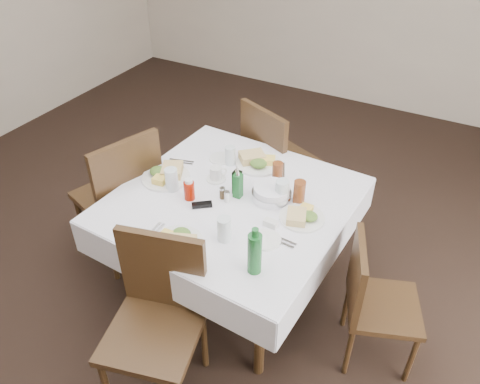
{
  "coord_description": "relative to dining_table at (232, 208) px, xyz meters",
  "views": [
    {
      "loc": [
        1.3,
        -1.73,
        2.47
      ],
      "look_at": [
        0.22,
        0.25,
        0.8
      ],
      "focal_mm": 35.0,
      "sensor_mm": 36.0,
      "label": 1
    }
  ],
  "objects": [
    {
      "name": "water_w",
      "position": [
        -0.37,
        -0.1,
        0.15
      ],
      "size": [
        0.08,
        0.08,
        0.15
      ],
      "color": "silver",
      "rests_on": "dining_table"
    },
    {
      "name": "meal_north",
      "position": [
        -0.03,
        0.4,
        0.11
      ],
      "size": [
        0.31,
        0.31,
        0.07
      ],
      "color": "white",
      "rests_on": "dining_table"
    },
    {
      "name": "sunglasses",
      "position": [
        -0.12,
        -0.16,
        0.09
      ],
      "size": [
        0.12,
        0.1,
        0.03
      ],
      "color": "black",
      "rests_on": "dining_table"
    },
    {
      "name": "water_n",
      "position": [
        -0.2,
        0.32,
        0.14
      ],
      "size": [
        0.07,
        0.07,
        0.13
      ],
      "color": "silver",
      "rests_on": "dining_table"
    },
    {
      "name": "cutlery_n",
      "position": [
        0.14,
        0.41,
        0.08
      ],
      "size": [
        0.11,
        0.17,
        0.01
      ],
      "color": "silver",
      "rests_on": "dining_table"
    },
    {
      "name": "water_s",
      "position": [
        0.14,
        -0.34,
        0.15
      ],
      "size": [
        0.08,
        0.08,
        0.14
      ],
      "color": "silver",
      "rests_on": "dining_table"
    },
    {
      "name": "pepper_shaker",
      "position": [
        -0.05,
        -0.03,
        0.12
      ],
      "size": [
        0.03,
        0.03,
        0.08
      ],
      "color": "#45331C",
      "rests_on": "dining_table"
    },
    {
      "name": "meal_west",
      "position": [
        -0.48,
        -0.01,
        0.11
      ],
      "size": [
        0.31,
        0.31,
        0.07
      ],
      "color": "white",
      "rests_on": "dining_table"
    },
    {
      "name": "bread_basket",
      "position": [
        0.21,
        0.12,
        0.12
      ],
      "size": [
        0.24,
        0.24,
        0.08
      ],
      "color": "silver",
      "rests_on": "dining_table"
    },
    {
      "name": "salt_shaker",
      "position": [
        -0.01,
        -0.04,
        0.12
      ],
      "size": [
        0.03,
        0.03,
        0.07
      ],
      "color": "white",
      "rests_on": "dining_table"
    },
    {
      "name": "side_plate_b",
      "position": [
        0.34,
        -0.24,
        0.09
      ],
      "size": [
        0.17,
        0.17,
        0.01
      ],
      "color": "white",
      "rests_on": "dining_table"
    },
    {
      "name": "sugar_caddy",
      "position": [
        0.32,
        -0.12,
        0.1
      ],
      "size": [
        0.08,
        0.05,
        0.04
      ],
      "color": "white",
      "rests_on": "dining_table"
    },
    {
      "name": "meal_south",
      "position": [
        -0.05,
        -0.49,
        0.1
      ],
      "size": [
        0.29,
        0.29,
        0.06
      ],
      "color": "white",
      "rests_on": "dining_table"
    },
    {
      "name": "green_bottle",
      "position": [
        0.39,
        -0.47,
        0.2
      ],
      "size": [
        0.07,
        0.07,
        0.27
      ],
      "color": "#185D25",
      "rests_on": "dining_table"
    },
    {
      "name": "oil_cruet_green",
      "position": [
        0.02,
        0.03,
        0.17
      ],
      "size": [
        0.05,
        0.05,
        0.2
      ],
      "color": "#185D25",
      "rests_on": "dining_table"
    },
    {
      "name": "dining_table",
      "position": [
        0.0,
        0.0,
        0.0
      ],
      "size": [
        1.42,
        1.42,
        0.76
      ],
      "color": "#33200F",
      "rests_on": "ground"
    },
    {
      "name": "oil_cruet_dark",
      "position": [
        0.0,
        0.06,
        0.16
      ],
      "size": [
        0.05,
        0.05,
        0.2
      ],
      "color": "black",
      "rests_on": "dining_table"
    },
    {
      "name": "ground_plane",
      "position": [
        -0.18,
        -0.22,
        -0.68
      ],
      "size": [
        7.0,
        7.0,
        0.0
      ],
      "primitive_type": "plane",
      "color": "black"
    },
    {
      "name": "side_plate_a",
      "position": [
        -0.28,
        0.35,
        0.09
      ],
      "size": [
        0.16,
        0.16,
        0.01
      ],
      "color": "white",
      "rests_on": "dining_table"
    },
    {
      "name": "chair_east",
      "position": [
        0.93,
        -0.09,
        -0.21
      ],
      "size": [
        0.51,
        0.51,
        0.83
      ],
      "color": "#33200F",
      "rests_on": "ground"
    },
    {
      "name": "iced_tea_a",
      "position": [
        0.16,
        0.29,
        0.15
      ],
      "size": [
        0.07,
        0.07,
        0.14
      ],
      "color": "brown",
      "rests_on": "dining_table"
    },
    {
      "name": "iced_tea_b",
      "position": [
        0.37,
        0.16,
        0.15
      ],
      "size": [
        0.07,
        0.07,
        0.15
      ],
      "color": "brown",
      "rests_on": "dining_table"
    },
    {
      "name": "cutlery_w",
      "position": [
        -0.5,
        0.18,
        0.08
      ],
      "size": [
        0.18,
        0.09,
        0.01
      ],
      "color": "silver",
      "rests_on": "dining_table"
    },
    {
      "name": "room_shell",
      "position": [
        -0.18,
        -0.22,
        1.03
      ],
      "size": [
        6.04,
        7.04,
        2.8
      ],
      "color": "#C2B3A2",
      "rests_on": "ground"
    },
    {
      "name": "chair_south",
      "position": [
        -0.0,
        -0.78,
        -0.13
      ],
      "size": [
        0.56,
        0.56,
        0.97
      ],
      "color": "#33200F",
      "rests_on": "ground"
    },
    {
      "name": "meal_east",
      "position": [
        0.45,
        0.02,
        0.1
      ],
      "size": [
        0.26,
        0.26,
        0.06
      ],
      "color": "white",
      "rests_on": "dining_table"
    },
    {
      "name": "chair_north",
      "position": [
        -0.1,
        0.82,
        -0.11
      ],
      "size": [
        0.62,
        0.62,
        1.0
      ],
      "color": "#33200F",
      "rests_on": "ground"
    },
    {
      "name": "ketchup_bottle",
      "position": [
        -0.22,
        -0.13,
        0.14
      ],
      "size": [
        0.06,
        0.06,
        0.14
      ],
      "color": "#961201",
      "rests_on": "dining_table"
    },
    {
      "name": "water_e",
      "position": [
        0.28,
        0.11,
        0.15
      ],
      "size": [
        0.08,
        0.08,
        0.15
      ],
      "color": "silver",
      "rests_on": "dining_table"
    },
    {
      "name": "chair_west",
      "position": [
        -0.8,
        -0.1,
        -0.09
      ],
      "size": [
        0.62,
        0.62,
        1.04
      ],
      "color": "#33200F",
      "rests_on": "ground"
    },
    {
      "name": "cutlery_e",
      "position": [
        0.41,
        -0.21,
        0.08
      ],
      "size": [
        0.2,
        0.06,
        0.01
      ],
      "color": "silver",
      "rests_on": "dining_table"
    },
    {
      "name": "cutlery_s",
      "position": [
        -0.22,
        -0.48,
        0.08
      ],
      "size": [
        0.05,
        0.17,
        0.01
      ],
      "color": "silver",
      "rests_on": "dining_table"
    },
    {
      "name": "coffee_mug",
      "position": [
        -0.18,
        0.12,
        0.12
      ],
      "size": [
        0.12,
        0.12,
        0.09
      ],
      "color": "white",
      "rests_on": "dining_table"
    }
  ]
}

